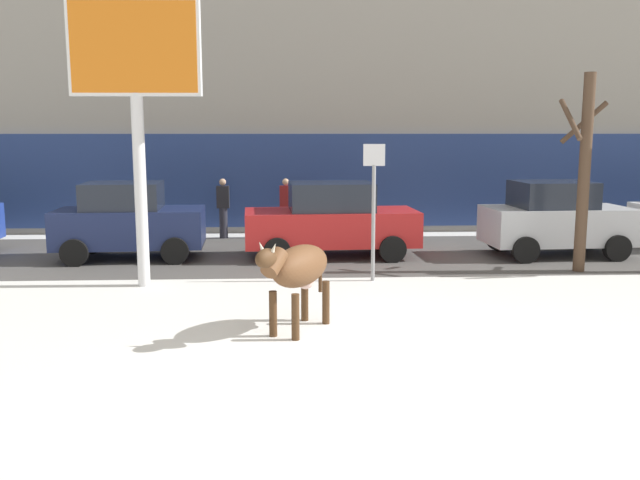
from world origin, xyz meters
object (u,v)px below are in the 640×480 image
(cow_brown, at_px, (298,268))
(billboard, at_px, (135,66))
(car_red_sedan, at_px, (331,220))
(pedestrian_near_billboard, at_px, (223,208))
(pedestrian_far_left, at_px, (286,208))
(street_sign, at_px, (374,201))
(car_navy_hatchback, at_px, (129,221))
(bare_tree_right_lot, at_px, (584,168))
(car_silver_hatchback, at_px, (556,219))

(cow_brown, bearing_deg, billboard, 133.00)
(car_red_sedan, bearing_deg, pedestrian_near_billboard, 133.12)
(pedestrian_far_left, relative_size, street_sign, 0.61)
(car_navy_hatchback, xyz_separation_m, bare_tree_right_lot, (10.29, -1.97, 1.35))
(car_red_sedan, distance_m, car_silver_hatchback, 5.57)
(billboard, distance_m, bare_tree_right_lot, 9.61)
(pedestrian_far_left, bearing_deg, car_silver_hatchback, -26.01)
(pedestrian_far_left, bearing_deg, car_navy_hatchback, -140.42)
(car_red_sedan, height_order, pedestrian_far_left, car_red_sedan)
(car_silver_hatchback, bearing_deg, car_red_sedan, 178.61)
(cow_brown, relative_size, car_red_sedan, 0.43)
(billboard, height_order, car_red_sedan, billboard)
(pedestrian_near_billboard, bearing_deg, car_navy_hatchback, -122.28)
(pedestrian_near_billboard, bearing_deg, car_silver_hatchback, -20.99)
(car_navy_hatchback, height_order, pedestrian_near_billboard, car_navy_hatchback)
(car_navy_hatchback, bearing_deg, pedestrian_far_left, 39.58)
(billboard, xyz_separation_m, car_silver_hatchback, (9.53, 2.88, -3.39))
(pedestrian_near_billboard, bearing_deg, cow_brown, -77.88)
(car_red_sedan, distance_m, pedestrian_near_billboard, 4.28)
(pedestrian_near_billboard, xyz_separation_m, street_sign, (3.63, -5.88, 0.79))
(pedestrian_far_left, height_order, street_sign, street_sign)
(billboard, xyz_separation_m, pedestrian_far_left, (2.84, 6.14, -3.43))
(car_silver_hatchback, bearing_deg, billboard, -163.21)
(car_red_sedan, relative_size, pedestrian_far_left, 2.48)
(car_navy_hatchback, height_order, bare_tree_right_lot, bare_tree_right_lot)
(car_red_sedan, relative_size, street_sign, 1.52)
(cow_brown, height_order, car_navy_hatchback, car_navy_hatchback)
(car_navy_hatchback, height_order, car_silver_hatchback, same)
(cow_brown, height_order, billboard, billboard)
(car_silver_hatchback, xyz_separation_m, bare_tree_right_lot, (-0.19, -1.85, 1.35))
(car_silver_hatchback, distance_m, street_sign, 5.58)
(pedestrian_far_left, distance_m, bare_tree_right_lot, 8.38)
(bare_tree_right_lot, bearing_deg, cow_brown, -145.68)
(car_navy_hatchback, distance_m, car_silver_hatchback, 10.48)
(car_red_sedan, xyz_separation_m, pedestrian_far_left, (-1.11, 3.13, -0.03))
(cow_brown, relative_size, pedestrian_near_billboard, 1.06)
(pedestrian_far_left, xyz_separation_m, bare_tree_right_lot, (6.49, -5.11, 1.39))
(billboard, relative_size, car_red_sedan, 1.30)
(cow_brown, xyz_separation_m, pedestrian_near_billboard, (-2.02, 9.40, -0.11))
(car_silver_hatchback, bearing_deg, cow_brown, -136.54)
(car_navy_hatchback, bearing_deg, cow_brown, -57.42)
(bare_tree_right_lot, distance_m, street_sign, 4.78)
(pedestrian_far_left, height_order, bare_tree_right_lot, bare_tree_right_lot)
(car_red_sedan, bearing_deg, street_sign, -75.76)
(pedestrian_near_billboard, height_order, street_sign, street_sign)
(billboard, distance_m, car_red_sedan, 6.03)
(pedestrian_near_billboard, bearing_deg, car_red_sedan, -46.88)
(pedestrian_far_left, bearing_deg, street_sign, -72.87)
(car_red_sedan, xyz_separation_m, pedestrian_near_billboard, (-2.93, 3.13, -0.03))
(car_navy_hatchback, bearing_deg, pedestrian_near_billboard, 57.72)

